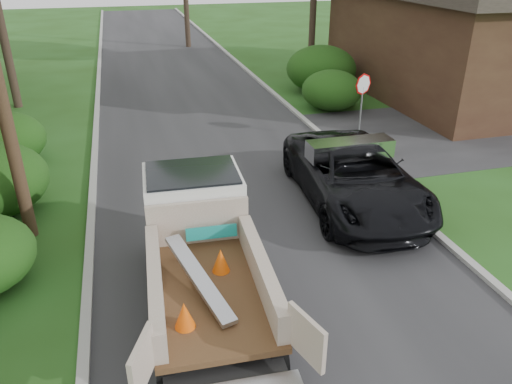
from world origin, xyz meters
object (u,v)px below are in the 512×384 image
object	(u,v)px
house_right	(471,25)
flatbed_truck	(200,237)
stop_sign	(362,93)
black_pickup	(354,176)

from	to	relation	value
house_right	flatbed_truck	size ratio (longest dim) A/B	2.25
stop_sign	flatbed_truck	distance (m)	9.99
flatbed_truck	black_pickup	bearing A→B (deg)	32.20
flatbed_truck	black_pickup	distance (m)	5.34
flatbed_truck	black_pickup	xyz separation A→B (m)	(4.64, 2.61, -0.34)
stop_sign	black_pickup	size ratio (longest dim) A/B	0.41
house_right	black_pickup	size ratio (longest dim) A/B	2.17
house_right	black_pickup	world-z (taller)	house_right
house_right	black_pickup	xyz separation A→B (m)	(-10.14, -9.50, -2.33)
house_right	stop_sign	bearing A→B (deg)	-147.34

